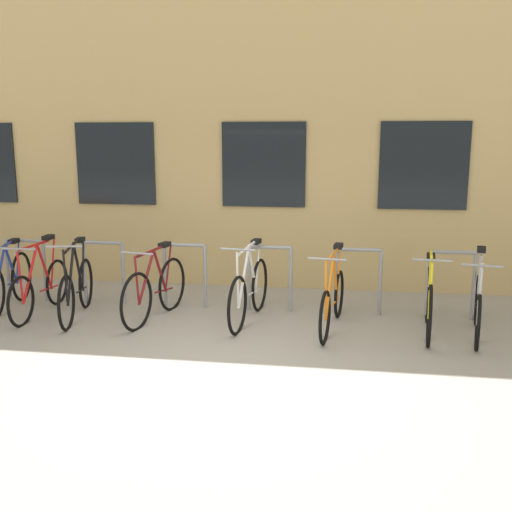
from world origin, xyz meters
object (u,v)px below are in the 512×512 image
at_px(bicycle_black, 77,289).
at_px(bicycle_silver, 478,305).
at_px(bicycle_blue, 8,282).
at_px(bicycle_yellow, 429,301).
at_px(bicycle_maroon, 155,289).
at_px(bicycle_orange, 333,300).
at_px(bicycle_red, 40,287).
at_px(bicycle_white, 249,291).

relative_size(bicycle_black, bicycle_silver, 1.04).
height_order(bicycle_blue, bicycle_yellow, bicycle_yellow).
height_order(bicycle_maroon, bicycle_silver, bicycle_silver).
distance_m(bicycle_orange, bicycle_black, 3.38).
bearing_deg(bicycle_blue, bicycle_black, -11.61).
bearing_deg(bicycle_yellow, bicycle_black, -179.27).
xyz_separation_m(bicycle_orange, bicycle_red, (-3.94, 0.05, 0.00)).
bearing_deg(bicycle_black, bicycle_silver, 0.29).
distance_m(bicycle_white, bicycle_black, 2.30).
bearing_deg(bicycle_black, bicycle_yellow, 0.73).
bearing_deg(bicycle_orange, bicycle_yellow, 1.51).
bearing_deg(bicycle_maroon, bicycle_silver, -0.91).
distance_m(bicycle_yellow, bicycle_orange, 1.17).
distance_m(bicycle_maroon, bicycle_red, 1.62).
height_order(bicycle_yellow, bicycle_orange, bicycle_orange).
xyz_separation_m(bicycle_blue, bicycle_yellow, (5.67, -0.17, 0.00)).
bearing_deg(bicycle_orange, bicycle_red, 179.33).
height_order(bicycle_blue, bicycle_silver, bicycle_silver).
bearing_deg(bicycle_orange, bicycle_blue, 177.41).
xyz_separation_m(bicycle_white, bicycle_red, (-2.85, -0.12, -0.02)).
relative_size(bicycle_orange, bicycle_white, 0.97).
distance_m(bicycle_yellow, bicycle_silver, 0.57).
distance_m(bicycle_blue, bicycle_white, 3.42).
bearing_deg(bicycle_silver, bicycle_yellow, 176.81).
relative_size(bicycle_blue, bicycle_orange, 0.99).
xyz_separation_m(bicycle_yellow, bicycle_white, (-2.25, 0.13, 0.01)).
xyz_separation_m(bicycle_orange, bicycle_black, (-3.38, -0.03, 0.02)).
bearing_deg(bicycle_black, bicycle_orange, 0.46).
xyz_separation_m(bicycle_blue, bicycle_black, (1.12, -0.23, 0.00)).
height_order(bicycle_yellow, bicycle_white, bicycle_white).
bearing_deg(bicycle_maroon, bicycle_black, -175.10).
bearing_deg(bicycle_maroon, bicycle_red, -179.38).
bearing_deg(bicycle_maroon, bicycle_blue, 176.32).
bearing_deg(bicycle_blue, bicycle_maroon, -3.68).
xyz_separation_m(bicycle_yellow, bicycle_silver, (0.57, -0.03, -0.02)).
bearing_deg(bicycle_white, bicycle_maroon, -175.30).
height_order(bicycle_black, bicycle_silver, bicycle_black).
relative_size(bicycle_maroon, bicycle_white, 0.94).
xyz_separation_m(bicycle_maroon, bicycle_red, (-1.62, -0.02, -0.02)).
distance_m(bicycle_orange, bicycle_maroon, 2.32).
xyz_separation_m(bicycle_blue, bicycle_red, (0.56, -0.16, -0.01)).
bearing_deg(bicycle_maroon, bicycle_orange, -1.57).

